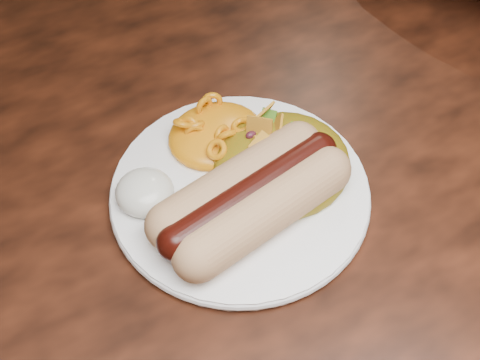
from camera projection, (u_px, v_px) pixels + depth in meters
table at (183, 183)px, 0.65m from camera, size 1.60×0.90×0.75m
plate at (240, 192)px, 0.52m from camera, size 0.21×0.21×0.01m
hotdog at (251, 196)px, 0.48m from camera, size 0.14×0.09×0.04m
mac_and_cheese at (216, 126)px, 0.53m from camera, size 0.09×0.09×0.03m
sour_cream at (144, 188)px, 0.50m from camera, size 0.05×0.05×0.03m
taco_salad at (283, 154)px, 0.51m from camera, size 0.11×0.10×0.05m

